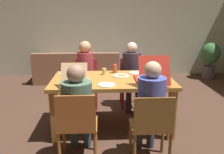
% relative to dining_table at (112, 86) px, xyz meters
% --- Properties ---
extents(ground_plane, '(20.00, 20.00, 0.00)m').
position_rel_dining_table_xyz_m(ground_plane, '(0.00, 0.00, -0.66)').
color(ground_plane, '#4F3326').
extents(back_wall, '(7.25, 0.12, 2.92)m').
position_rel_dining_table_xyz_m(back_wall, '(0.00, 3.28, 0.80)').
color(back_wall, beige).
rests_on(back_wall, ground).
extents(dining_table, '(1.77, 0.99, 0.78)m').
position_rel_dining_table_xyz_m(dining_table, '(0.00, 0.00, 0.00)').
color(dining_table, '#B07933').
rests_on(dining_table, ground).
extents(chair_0, '(0.45, 0.41, 0.88)m').
position_rel_dining_table_xyz_m(chair_0, '(-0.44, -0.90, -0.15)').
color(chair_0, '#9C5B29').
rests_on(chair_0, ground).
extents(person_0, '(0.35, 0.50, 1.17)m').
position_rel_dining_table_xyz_m(person_0, '(-0.44, -0.77, 0.03)').
color(person_0, '#2F434C').
rests_on(person_0, ground).
extents(chair_1, '(0.41, 0.43, 0.88)m').
position_rel_dining_table_xyz_m(chair_1, '(0.39, 0.93, -0.19)').
color(chair_1, '#A9252D').
rests_on(chair_1, ground).
extents(person_1, '(0.33, 0.54, 1.21)m').
position_rel_dining_table_xyz_m(person_1, '(0.39, 0.79, 0.05)').
color(person_1, '#3E2E3B').
rests_on(person_1, ground).
extents(chair_2, '(0.46, 0.38, 0.87)m').
position_rel_dining_table_xyz_m(chair_2, '(0.39, -0.97, -0.17)').
color(chair_2, brown).
rests_on(chair_2, ground).
extents(person_2, '(0.31, 0.50, 1.22)m').
position_rel_dining_table_xyz_m(person_2, '(0.39, -0.84, 0.05)').
color(person_2, '#363B48').
rests_on(person_2, ground).
extents(chair_3, '(0.43, 0.41, 0.89)m').
position_rel_dining_table_xyz_m(chair_3, '(-0.44, 0.92, -0.17)').
color(chair_3, '#BB372B').
rests_on(chair_3, ground).
extents(person_3, '(0.29, 0.47, 1.24)m').
position_rel_dining_table_xyz_m(person_3, '(-0.44, 0.78, 0.06)').
color(person_3, '#3B2D48').
rests_on(person_3, ground).
extents(pizza_box_0, '(0.41, 0.59, 0.40)m').
position_rel_dining_table_xyz_m(pizza_box_0, '(0.53, -0.16, 0.17)').
color(pizza_box_0, red).
rests_on(pizza_box_0, dining_table).
extents(pizza_box_1, '(0.34, 0.53, 0.31)m').
position_rel_dining_table_xyz_m(pizza_box_1, '(-0.52, -0.18, 0.16)').
color(pizza_box_1, tan).
rests_on(pizza_box_1, dining_table).
extents(plate_0, '(0.25, 0.25, 0.03)m').
position_rel_dining_table_xyz_m(plate_0, '(0.14, 0.14, 0.13)').
color(plate_0, white).
rests_on(plate_0, dining_table).
extents(plate_1, '(0.24, 0.24, 0.01)m').
position_rel_dining_table_xyz_m(plate_1, '(-0.09, -0.33, 0.12)').
color(plate_1, white).
rests_on(plate_1, dining_table).
extents(plate_2, '(0.20, 0.20, 0.01)m').
position_rel_dining_table_xyz_m(plate_2, '(0.38, 0.31, 0.12)').
color(plate_2, white).
rests_on(plate_2, dining_table).
extents(plate_3, '(0.24, 0.24, 0.01)m').
position_rel_dining_table_xyz_m(plate_3, '(-0.70, 0.29, 0.12)').
color(plate_3, white).
rests_on(plate_3, dining_table).
extents(drinking_glass_0, '(0.06, 0.06, 0.10)m').
position_rel_dining_table_xyz_m(drinking_glass_0, '(-0.11, 0.23, 0.17)').
color(drinking_glass_0, '#E3CB67').
rests_on(drinking_glass_0, dining_table).
extents(drinking_glass_1, '(0.07, 0.07, 0.14)m').
position_rel_dining_table_xyz_m(drinking_glass_1, '(0.06, 0.36, 0.19)').
color(drinking_glass_1, '#BD4A2B').
rests_on(drinking_glass_1, dining_table).
extents(couch, '(2.11, 0.88, 0.78)m').
position_rel_dining_table_xyz_m(couch, '(-0.78, 2.63, -0.38)').
color(couch, '#926449').
rests_on(couch, ground).
extents(potted_plant, '(0.50, 0.50, 0.96)m').
position_rel_dining_table_xyz_m(potted_plant, '(2.74, 2.70, -0.08)').
color(potted_plant, '#544E53').
rests_on(potted_plant, ground).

